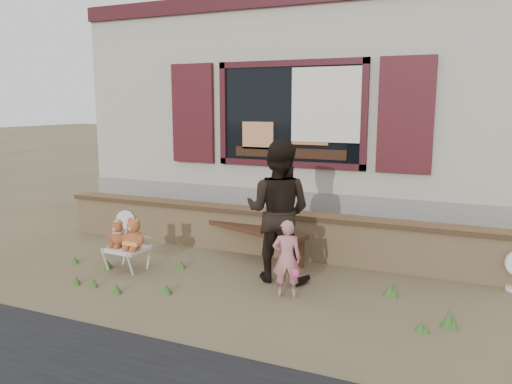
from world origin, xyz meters
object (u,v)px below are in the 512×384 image
at_px(folding_chair, 127,250).
at_px(adult, 278,211).
at_px(teddy_bear_left, 118,233).
at_px(child, 287,258).
at_px(teddy_bear_right, 134,233).
at_px(bench, 253,235).

xyz_separation_m(folding_chair, adult, (2.00, 0.47, 0.61)).
xyz_separation_m(teddy_bear_left, child, (2.44, -0.03, -0.04)).
distance_m(teddy_bear_right, child, 2.16).
relative_size(child, adult, 0.51).
distance_m(folding_chair, adult, 2.14).
relative_size(folding_chair, adult, 0.29).
bearing_deg(child, folding_chair, -19.41).
relative_size(bench, teddy_bear_left, 4.91).
height_order(folding_chair, adult, adult).
bearing_deg(teddy_bear_right, adult, 17.10).
xyz_separation_m(bench, teddy_bear_right, (-1.18, -1.21, 0.19)).
distance_m(bench, child, 1.58).
xyz_separation_m(teddy_bear_left, adult, (2.14, 0.47, 0.40)).
height_order(child, adult, adult).
distance_m(teddy_bear_left, child, 2.44).
bearing_deg(child, teddy_bear_left, -19.53).
bearing_deg(teddy_bear_right, folding_chair, 180.00).
bearing_deg(adult, folding_chair, 11.53).
height_order(bench, child, child).
xyz_separation_m(bench, teddy_bear_left, (-1.46, -1.20, 0.16)).
height_order(teddy_bear_left, adult, adult).
xyz_separation_m(folding_chair, teddy_bear_left, (-0.14, 0.01, 0.21)).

